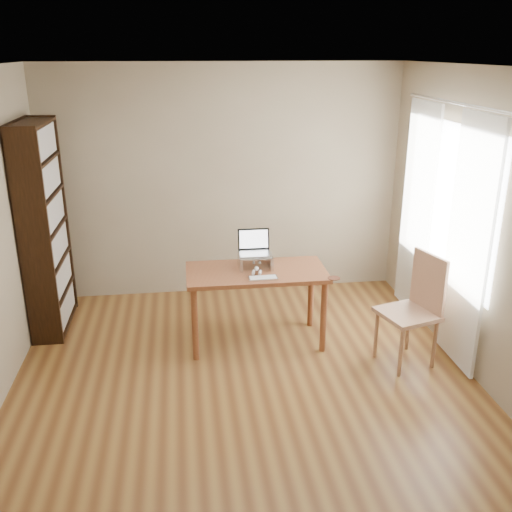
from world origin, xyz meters
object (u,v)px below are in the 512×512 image
Objects in this scene: chair at (417,306)px; bookshelf at (45,229)px; keyboard at (263,278)px; desk at (256,281)px; cat at (257,261)px; laptop at (254,247)px.

bookshelf is at bearing 143.95° from chair.
bookshelf is 2.25m from keyboard.
bookshelf reaches higher than desk.
keyboard is 0.26× the size of chair.
desk is at bearing 96.87° from keyboard.
bookshelf is at bearing 176.32° from cat.
desk is 1.49m from chair.
bookshelf is at bearing 162.69° from desk.
desk is (2.02, -0.64, -0.41)m from bookshelf.
laptop is at bearing 90.19° from desk.
bookshelf is at bearing 155.84° from keyboard.
keyboard is at bearing 148.75° from chair.
laptop reaches higher than desk.
bookshelf reaches higher than chair.
keyboard is at bearing -22.65° from bookshelf.
laptop reaches higher than chair.
cat reaches higher than keyboard.
bookshelf is at bearing 166.19° from laptop.
laptop is 1.59m from chair.
laptop is at bearing -14.00° from bookshelf.
bookshelf is 2.13m from cat.
cat is 0.46× the size of chair.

